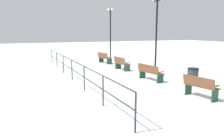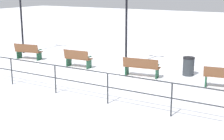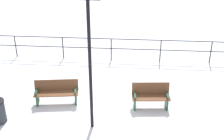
# 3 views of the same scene
# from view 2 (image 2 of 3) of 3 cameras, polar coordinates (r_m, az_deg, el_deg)

# --- Properties ---
(ground_plane) EXTENTS (80.00, 80.00, 0.00)m
(ground_plane) POSITION_cam_2_polar(r_m,az_deg,el_deg) (16.17, -0.56, -0.25)
(ground_plane) COLOR white
(ground_plane) RESTS_ON ground
(bench_nearest) EXTENTS (0.70, 1.47, 0.89)m
(bench_nearest) POSITION_cam_2_polar(r_m,az_deg,el_deg) (14.09, 17.99, -1.08)
(bench_nearest) COLOR brown
(bench_nearest) RESTS_ON ground
(bench_second) EXTENTS (0.73, 1.69, 0.88)m
(bench_second) POSITION_cam_2_polar(r_m,az_deg,el_deg) (15.15, 4.95, 0.55)
(bench_second) COLOR brown
(bench_second) RESTS_ON ground
(bench_third) EXTENTS (0.66, 1.42, 0.90)m
(bench_third) POSITION_cam_2_polar(r_m,az_deg,el_deg) (16.95, -5.76, 1.95)
(bench_third) COLOR brown
(bench_third) RESTS_ON ground
(bench_fourth) EXTENTS (0.78, 1.58, 0.88)m
(bench_fourth) POSITION_cam_2_polar(r_m,az_deg,el_deg) (19.30, -13.94, 3.07)
(bench_fourth) COLOR brown
(bench_fourth) RESTS_ON ground
(lamppost_middle) EXTENTS (0.24, 0.95, 4.61)m
(lamppost_middle) POSITION_cam_2_polar(r_m,az_deg,el_deg) (16.66, 2.46, 11.12)
(lamppost_middle) COLOR black
(lamppost_middle) RESTS_ON ground
(waterfront_railing) EXTENTS (0.05, 13.98, 1.11)m
(waterfront_railing) POSITION_cam_2_polar(r_m,az_deg,el_deg) (12.93, -9.54, -0.65)
(waterfront_railing) COLOR #26282D
(waterfront_railing) RESTS_ON ground
(trash_bin) EXTENTS (0.53, 0.53, 0.85)m
(trash_bin) POSITION_cam_2_polar(r_m,az_deg,el_deg) (15.75, 12.74, 0.62)
(trash_bin) COLOR #2D3338
(trash_bin) RESTS_ON ground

